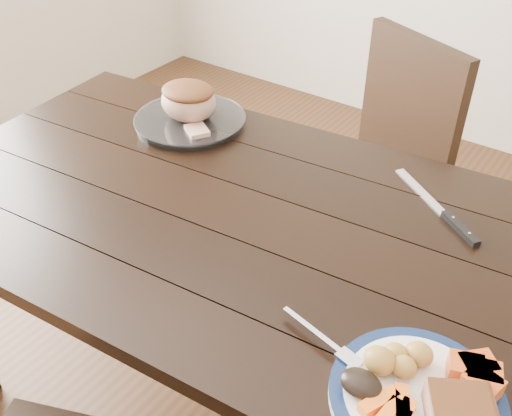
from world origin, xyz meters
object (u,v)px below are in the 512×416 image
Objects in this scene: chair_far at (377,161)px; pork_slice at (458,409)px; dining_table at (234,239)px; fork at (326,341)px; serving_platter at (190,121)px; roast_joint at (188,102)px; dinner_plate at (417,398)px; carving_knife at (450,218)px.

pork_slice is at bearing 145.11° from chair_far.
fork reaches higher than dining_table.
serving_platter is at bearing 74.74° from chair_far.
dining_table is 0.68m from pork_slice.
roast_joint is at bearing 152.80° from pork_slice.
chair_far is at bearing 117.75° from dinner_plate.
dining_table is at bearing 158.46° from pork_slice.
chair_far reaches higher than fork.
roast_joint is at bearing 144.17° from dining_table.
pork_slice is at bearing -33.76° from carving_knife.
serving_platter is 0.88m from fork.
fork is (0.73, -0.48, 0.01)m from serving_platter.
dining_table is 0.45m from serving_platter.
chair_far is 3.40× the size of carving_knife.
dining_table is 0.46m from fork.
dinner_plate is 1.03m from roast_joint.
dining_table is 1.81× the size of chair_far.
fork is 0.65× the size of carving_knife.
carving_knife is at bearing 96.56° from fork.
pork_slice is 0.24m from fork.
chair_far is 2.95× the size of serving_platter.
carving_knife is (0.78, -0.00, -0.06)m from roast_joint.
carving_knife is (0.78, -0.00, -0.00)m from serving_platter.
pork_slice reaches higher than carving_knife.
roast_joint is at bearing 74.74° from chair_far.
pork_slice is 0.34× the size of carving_knife.
serving_platter is at bearing 151.46° from dinner_plate.
dinner_plate is 1.59× the size of fork.
chair_far is 1.16m from pork_slice.
dining_table is 10.14× the size of roast_joint.
dining_table is 18.01× the size of pork_slice.
roast_joint is (0.00, 0.00, 0.06)m from serving_platter.
dining_table is 0.51m from carving_knife.
serving_platter is 1.78× the size of fork.
fork is at bearing -33.44° from roast_joint.
dinner_plate reaches higher than carving_knife.
serving_platter is at bearing 152.80° from pork_slice.
fork is at bearing -60.04° from carving_knife.
dinner_plate is at bearing -28.54° from serving_platter.
dining_table is 6.15× the size of carving_knife.
carving_knife is at bearing 104.49° from dinner_plate.
roast_joint is (-0.73, 0.48, 0.05)m from fork.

